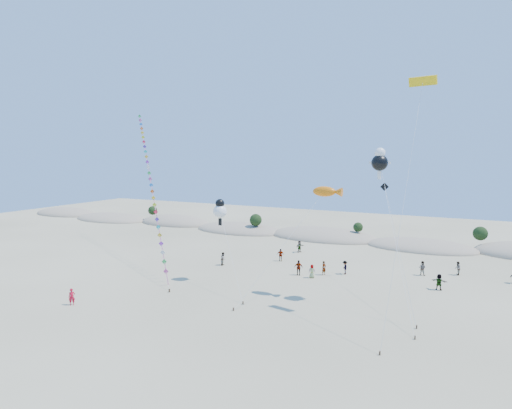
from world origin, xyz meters
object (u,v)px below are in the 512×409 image
at_px(parafoil_kite, 422,85).
at_px(flyer_foreground, 72,297).
at_px(fish_kite, 327,192).
at_px(kite_train, 150,178).

relative_size(parafoil_kite, flyer_foreground, 13.04).
distance_m(parafoil_kite, flyer_foreground, 37.12).
height_order(fish_kite, parafoil_kite, parafoil_kite).
relative_size(fish_kite, parafoil_kite, 0.53).
height_order(kite_train, parafoil_kite, kite_train).
relative_size(kite_train, parafoil_kite, 1.21).
height_order(parafoil_kite, flyer_foreground, parafoil_kite).
bearing_deg(kite_train, parafoil_kite, -11.68).
distance_m(fish_kite, parafoil_kite, 12.83).
distance_m(kite_train, fish_kite, 28.64).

